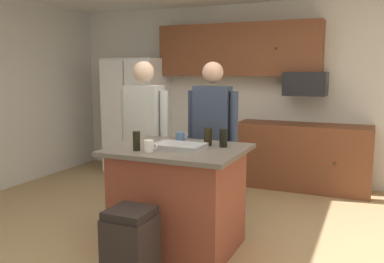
# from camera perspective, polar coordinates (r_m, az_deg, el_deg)

# --- Properties ---
(floor) EXTENTS (7.04, 7.04, 0.00)m
(floor) POSITION_cam_1_polar(r_m,az_deg,el_deg) (3.90, -0.25, -16.22)
(floor) COLOR tan
(floor) RESTS_ON ground
(back_wall) EXTENTS (6.40, 0.10, 2.60)m
(back_wall) POSITION_cam_1_polar(r_m,az_deg,el_deg) (6.21, 10.38, 5.33)
(back_wall) COLOR silver
(back_wall) RESTS_ON ground
(cabinet_run_upper) EXTENTS (2.40, 0.38, 0.75)m
(cabinet_run_upper) POSITION_cam_1_polar(r_m,az_deg,el_deg) (6.12, 6.39, 11.22)
(cabinet_run_upper) COLOR brown
(cabinet_run_lower) EXTENTS (1.80, 0.63, 0.90)m
(cabinet_run_lower) POSITION_cam_1_polar(r_m,az_deg,el_deg) (5.89, 15.11, -3.34)
(cabinet_run_lower) COLOR brown
(cabinet_run_lower) RESTS_ON ground
(refrigerator) EXTENTS (0.88, 0.76, 1.81)m
(refrigerator) POSITION_cam_1_polar(r_m,az_deg,el_deg) (6.63, -7.67, 2.17)
(refrigerator) COLOR white
(refrigerator) RESTS_ON ground
(microwave_over_range) EXTENTS (0.56, 0.40, 0.32)m
(microwave_over_range) POSITION_cam_1_polar(r_m,az_deg,el_deg) (5.80, 15.53, 6.42)
(microwave_over_range) COLOR black
(kitchen_island) EXTENTS (1.17, 0.97, 0.95)m
(kitchen_island) POSITION_cam_1_polar(r_m,az_deg,el_deg) (3.79, -1.85, -9.18)
(kitchen_island) COLOR brown
(kitchen_island) RESTS_ON ground
(person_guest_left) EXTENTS (0.57, 0.23, 1.73)m
(person_guest_left) POSITION_cam_1_polar(r_m,az_deg,el_deg) (4.48, -6.60, 0.39)
(person_guest_left) COLOR #232D4C
(person_guest_left) RESTS_ON ground
(person_guest_by_door) EXTENTS (0.57, 0.23, 1.72)m
(person_guest_by_door) POSITION_cam_1_polar(r_m,az_deg,el_deg) (4.42, 2.86, 0.27)
(person_guest_by_door) COLOR #4C5166
(person_guest_by_door) RESTS_ON ground
(tumbler_amber) EXTENTS (0.07, 0.07, 0.16)m
(tumbler_amber) POSITION_cam_1_polar(r_m,az_deg,el_deg) (3.69, 4.38, -0.92)
(tumbler_amber) COLOR black
(tumbler_amber) RESTS_ON kitchen_island
(mug_ceramic_white) EXTENTS (0.13, 0.08, 0.10)m
(mug_ceramic_white) POSITION_cam_1_polar(r_m,az_deg,el_deg) (3.94, -1.64, -0.78)
(mug_ceramic_white) COLOR #4C6B99
(mug_ceramic_white) RESTS_ON kitchen_island
(glass_short_whisky) EXTENTS (0.07, 0.07, 0.16)m
(glass_short_whisky) POSITION_cam_1_polar(r_m,az_deg,el_deg) (3.76, 2.24, -0.72)
(glass_short_whisky) COLOR black
(glass_short_whisky) RESTS_ON kitchen_island
(glass_pilsner) EXTENTS (0.06, 0.06, 0.17)m
(glass_pilsner) POSITION_cam_1_polar(r_m,az_deg,el_deg) (3.56, -7.73, -1.31)
(glass_pilsner) COLOR black
(glass_pilsner) RESTS_ON kitchen_island
(mug_blue_stoneware) EXTENTS (0.12, 0.08, 0.10)m
(mug_blue_stoneware) POSITION_cam_1_polar(r_m,az_deg,el_deg) (3.49, -6.00, -2.02)
(mug_blue_stoneware) COLOR white
(mug_blue_stoneware) RESTS_ON kitchen_island
(serving_tray) EXTENTS (0.44, 0.30, 0.04)m
(serving_tray) POSITION_cam_1_polar(r_m,az_deg,el_deg) (3.64, -1.78, -2.02)
(serving_tray) COLOR #B7B7BC
(serving_tray) RESTS_ON kitchen_island
(trash_bin) EXTENTS (0.34, 0.34, 0.61)m
(trash_bin) POSITION_cam_1_polar(r_m,az_deg,el_deg) (3.25, -8.52, -15.76)
(trash_bin) COLOR black
(trash_bin) RESTS_ON ground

